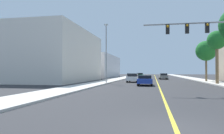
{
  "coord_description": "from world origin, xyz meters",
  "views": [
    {
      "loc": [
        -0.71,
        -7.02,
        1.85
      ],
      "look_at": [
        -5.91,
        20.0,
        2.42
      ],
      "focal_mm": 34.28,
      "sensor_mm": 36.0,
      "label": 1
    }
  ],
  "objects_px": {
    "traffic_signal_mast": "(217,36)",
    "car_red": "(163,76)",
    "palm_far": "(206,51)",
    "car_gray": "(163,76)",
    "car_white": "(133,78)",
    "car_blue": "(145,80)",
    "car_silver": "(131,76)",
    "palm_mid": "(217,41)",
    "car_green": "(140,75)",
    "street_lamp": "(106,50)"
  },
  "relations": [
    {
      "from": "palm_far",
      "to": "car_white",
      "type": "bearing_deg",
      "value": -165.83
    },
    {
      "from": "car_red",
      "to": "car_gray",
      "type": "bearing_deg",
      "value": -94.09
    },
    {
      "from": "palm_far",
      "to": "car_gray",
      "type": "height_order",
      "value": "palm_far"
    },
    {
      "from": "traffic_signal_mast",
      "to": "car_white",
      "type": "xyz_separation_m",
      "value": [
        -8.7,
        17.65,
        -4.06
      ]
    },
    {
      "from": "street_lamp",
      "to": "car_blue",
      "type": "xyz_separation_m",
      "value": [
        6.09,
        -3.68,
        -4.41
      ]
    },
    {
      "from": "palm_far",
      "to": "car_white",
      "type": "relative_size",
      "value": 1.58
    },
    {
      "from": "traffic_signal_mast",
      "to": "car_green",
      "type": "distance_m",
      "value": 42.71
    },
    {
      "from": "street_lamp",
      "to": "car_silver",
      "type": "xyz_separation_m",
      "value": [
        2.18,
        16.78,
        -4.38
      ]
    },
    {
      "from": "car_red",
      "to": "car_blue",
      "type": "height_order",
      "value": "car_red"
    },
    {
      "from": "car_green",
      "to": "car_white",
      "type": "relative_size",
      "value": 0.97
    },
    {
      "from": "palm_far",
      "to": "car_red",
      "type": "xyz_separation_m",
      "value": [
        -6.5,
        18.15,
        -4.73
      ]
    },
    {
      "from": "car_blue",
      "to": "car_silver",
      "type": "bearing_deg",
      "value": 99.7
    },
    {
      "from": "car_gray",
      "to": "car_white",
      "type": "height_order",
      "value": "car_white"
    },
    {
      "from": "car_white",
      "to": "car_blue",
      "type": "bearing_deg",
      "value": -72.62
    },
    {
      "from": "traffic_signal_mast",
      "to": "car_silver",
      "type": "distance_m",
      "value": 31.93
    },
    {
      "from": "street_lamp",
      "to": "car_white",
      "type": "bearing_deg",
      "value": 49.98
    },
    {
      "from": "street_lamp",
      "to": "car_silver",
      "type": "height_order",
      "value": "street_lamp"
    },
    {
      "from": "palm_mid",
      "to": "palm_far",
      "type": "bearing_deg",
      "value": 87.19
    },
    {
      "from": "car_red",
      "to": "car_green",
      "type": "distance_m",
      "value": 6.8
    },
    {
      "from": "palm_mid",
      "to": "palm_far",
      "type": "distance_m",
      "value": 7.92
    },
    {
      "from": "palm_mid",
      "to": "palm_far",
      "type": "xyz_separation_m",
      "value": [
        0.39,
        7.88,
        -0.64
      ]
    },
    {
      "from": "palm_far",
      "to": "car_white",
      "type": "xyz_separation_m",
      "value": [
        -12.59,
        -3.18,
        -4.68
      ]
    },
    {
      "from": "street_lamp",
      "to": "palm_mid",
      "type": "xyz_separation_m",
      "value": [
        15.96,
        -0.23,
        0.96
      ]
    },
    {
      "from": "street_lamp",
      "to": "car_silver",
      "type": "distance_m",
      "value": 17.48
    },
    {
      "from": "traffic_signal_mast",
      "to": "car_red",
      "type": "bearing_deg",
      "value": 93.83
    },
    {
      "from": "car_silver",
      "to": "car_blue",
      "type": "distance_m",
      "value": 20.83
    },
    {
      "from": "palm_mid",
      "to": "car_red",
      "type": "height_order",
      "value": "palm_mid"
    },
    {
      "from": "car_gray",
      "to": "traffic_signal_mast",
      "type": "bearing_deg",
      "value": -87.08
    },
    {
      "from": "car_silver",
      "to": "traffic_signal_mast",
      "type": "bearing_deg",
      "value": 108.15
    },
    {
      "from": "car_gray",
      "to": "car_white",
      "type": "relative_size",
      "value": 0.98
    },
    {
      "from": "car_green",
      "to": "car_gray",
      "type": "xyz_separation_m",
      "value": [
        5.92,
        -9.86,
        -0.02
      ]
    },
    {
      "from": "palm_far",
      "to": "car_green",
      "type": "relative_size",
      "value": 1.64
    },
    {
      "from": "car_green",
      "to": "car_gray",
      "type": "bearing_deg",
      "value": -58.06
    },
    {
      "from": "palm_mid",
      "to": "car_gray",
      "type": "bearing_deg",
      "value": 109.05
    },
    {
      "from": "traffic_signal_mast",
      "to": "car_silver",
      "type": "relative_size",
      "value": 2.18
    },
    {
      "from": "palm_far",
      "to": "car_blue",
      "type": "bearing_deg",
      "value": -132.15
    },
    {
      "from": "palm_far",
      "to": "car_red",
      "type": "distance_m",
      "value": 19.85
    },
    {
      "from": "car_gray",
      "to": "palm_far",
      "type": "bearing_deg",
      "value": -60.2
    },
    {
      "from": "palm_mid",
      "to": "car_white",
      "type": "distance_m",
      "value": 14.12
    },
    {
      "from": "palm_mid",
      "to": "car_silver",
      "type": "bearing_deg",
      "value": 129.01
    },
    {
      "from": "car_green",
      "to": "car_red",
      "type": "bearing_deg",
      "value": -21.41
    },
    {
      "from": "car_green",
      "to": "car_blue",
      "type": "xyz_separation_m",
      "value": [
        2.53,
        -32.07,
        -0.03
      ]
    },
    {
      "from": "car_silver",
      "to": "car_gray",
      "type": "relative_size",
      "value": 0.98
    },
    {
      "from": "car_red",
      "to": "car_white",
      "type": "relative_size",
      "value": 1.02
    },
    {
      "from": "traffic_signal_mast",
      "to": "palm_mid",
      "type": "height_order",
      "value": "palm_mid"
    },
    {
      "from": "car_green",
      "to": "street_lamp",
      "type": "bearing_deg",
      "value": -96.2
    },
    {
      "from": "car_white",
      "to": "street_lamp",
      "type": "bearing_deg",
      "value": -128.62
    },
    {
      "from": "palm_mid",
      "to": "car_blue",
      "type": "distance_m",
      "value": 11.76
    },
    {
      "from": "traffic_signal_mast",
      "to": "car_blue",
      "type": "relative_size",
      "value": 2.04
    },
    {
      "from": "street_lamp",
      "to": "car_green",
      "type": "xyz_separation_m",
      "value": [
        3.56,
        28.39,
        -4.39
      ]
    }
  ]
}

